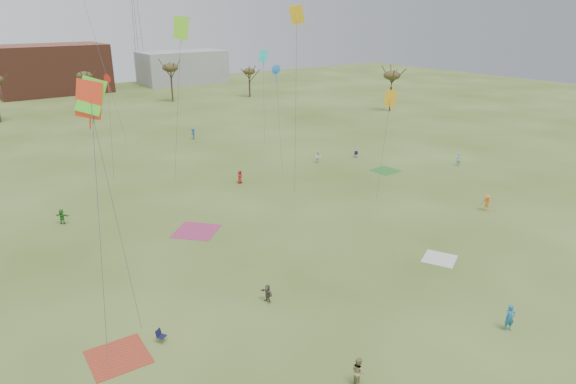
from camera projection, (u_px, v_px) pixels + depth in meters
ground at (389, 312)px, 35.34m from camera, size 260.00×260.00×0.00m
flyer_near_right at (510, 318)px, 33.04m from camera, size 0.82×0.71×1.88m
spectator_fore_b at (358, 371)px, 28.23m from camera, size 0.84×0.99×1.80m
spectator_fore_c at (267, 293)px, 36.40m from camera, size 0.51×1.30×1.37m
flyer_mid_b at (487, 203)px, 52.85m from camera, size 1.09×1.35×1.83m
flyer_mid_c at (458, 159)px, 68.39m from camera, size 0.75×0.63×1.76m
spectator_mid_e at (318, 157)px, 69.68m from camera, size 0.94×0.80×1.72m
flyer_far_a at (62, 216)px, 49.73m from camera, size 1.37×1.30×1.54m
flyer_far_b at (240, 177)px, 61.47m from camera, size 0.94×0.82×1.63m
flyer_far_c at (193, 134)px, 82.52m from camera, size 0.80×1.25×1.85m
blanket_red at (118, 357)px, 30.75m from camera, size 3.59×3.59×0.03m
blanket_cream at (440, 259)px, 42.90m from camera, size 3.50×3.50×0.03m
blanket_plum at (196, 231)px, 48.30m from camera, size 5.49×5.49×0.03m
blanket_olive at (385, 171)px, 66.53m from camera, size 3.15×3.15×0.03m
camp_chair_left at (162, 338)px, 32.07m from camera, size 0.71×0.73×0.87m
camp_chair_right at (356, 155)px, 72.55m from camera, size 0.73×0.72×0.87m
kites_aloft at (134, 27)px, 58.08m from camera, size 54.44×55.63×25.35m
tree_line at (57, 86)px, 91.29m from camera, size 117.44×49.32×8.91m
building_brick at (52, 69)px, 127.00m from camera, size 26.00×16.00×12.00m
building_grey at (183, 67)px, 145.48m from camera, size 24.00×12.00×9.00m
radio_tower at (135, 13)px, 140.21m from camera, size 1.51×1.72×41.00m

